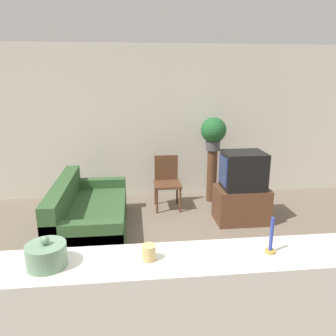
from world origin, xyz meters
TOP-DOWN VIEW (x-y plane):
  - ground_plane at (0.00, 0.00)m, footprint 14.00×14.00m
  - wall_back at (0.00, 3.43)m, footprint 9.00×0.06m
  - couch at (-0.87, 1.89)m, footprint 0.93×1.82m
  - tv_stand at (1.40, 2.07)m, footprint 0.78×0.53m
  - television at (1.40, 2.07)m, footprint 0.62×0.51m
  - wooden_chair at (0.34, 2.77)m, footprint 0.44×0.44m
  - plant_stand at (1.16, 2.97)m, footprint 0.18×0.18m
  - potted_plant at (1.16, 2.97)m, footprint 0.43×0.43m
  - foreground_counter at (0.00, -0.55)m, footprint 2.80×0.44m
  - decorative_bowl at (-0.77, -0.55)m, footprint 0.25×0.25m
  - candle_jar at (-0.13, -0.55)m, footprint 0.09×0.09m
  - candlestick at (0.69, -0.55)m, footprint 0.07×0.07m

SIDE VIEW (x-z plane):
  - ground_plane at x=0.00m, z-range 0.00..0.00m
  - couch at x=-0.87m, z-range -0.12..0.65m
  - tv_stand at x=1.40m, z-range 0.00..0.54m
  - plant_stand at x=1.16m, z-range 0.00..0.93m
  - wooden_chair at x=0.34m, z-range 0.05..0.92m
  - foreground_counter at x=0.00m, z-range 0.00..1.00m
  - television at x=1.40m, z-range 0.54..1.09m
  - candle_jar at x=-0.13m, z-range 1.00..1.11m
  - decorative_bowl at x=-0.77m, z-range 0.98..1.18m
  - candlestick at x=0.69m, z-range 0.96..1.21m
  - potted_plant at x=1.16m, z-range 0.97..1.53m
  - wall_back at x=0.00m, z-range 0.00..2.70m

